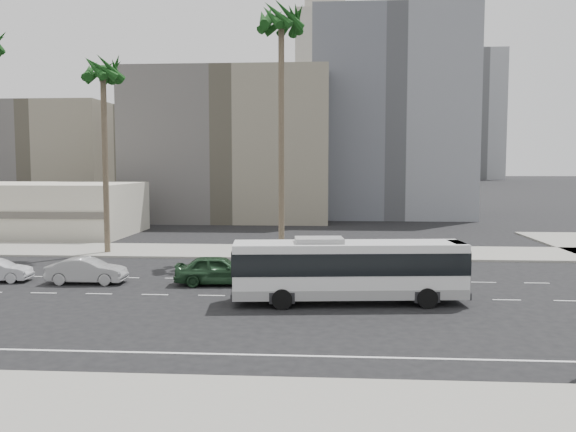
# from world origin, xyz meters

# --- Properties ---
(ground) EXTENTS (700.00, 700.00, 0.00)m
(ground) POSITION_xyz_m (0.00, 0.00, 0.00)
(ground) COLOR black
(ground) RESTS_ON ground
(sidewalk_north) EXTENTS (120.00, 7.00, 0.15)m
(sidewalk_north) POSITION_xyz_m (0.00, 15.50, 0.07)
(sidewalk_north) COLOR gray
(sidewalk_north) RESTS_ON ground
(sidewalk_south) EXTENTS (120.00, 7.00, 0.15)m
(sidewalk_south) POSITION_xyz_m (0.00, -15.50, 0.07)
(sidewalk_south) COLOR gray
(sidewalk_south) RESTS_ON ground
(commercial_low) EXTENTS (22.00, 12.16, 5.00)m
(commercial_low) POSITION_xyz_m (-30.00, 25.99, 2.50)
(commercial_low) COLOR beige
(commercial_low) RESTS_ON ground
(midrise_beige_west) EXTENTS (24.00, 18.00, 18.00)m
(midrise_beige_west) POSITION_xyz_m (-12.00, 45.00, 9.00)
(midrise_beige_west) COLOR #615D57
(midrise_beige_west) RESTS_ON ground
(midrise_gray_center) EXTENTS (20.00, 20.00, 26.00)m
(midrise_gray_center) POSITION_xyz_m (8.00, 52.00, 13.00)
(midrise_gray_center) COLOR slate
(midrise_gray_center) RESTS_ON ground
(midrise_beige_far) EXTENTS (18.00, 16.00, 15.00)m
(midrise_beige_far) POSITION_xyz_m (-38.00, 50.00, 7.50)
(midrise_beige_far) COLOR #615D57
(midrise_beige_far) RESTS_ON ground
(civic_tower) EXTENTS (42.00, 42.00, 129.00)m
(civic_tower) POSITION_xyz_m (-2.00, 250.00, 38.83)
(civic_tower) COLOR beige
(civic_tower) RESTS_ON ground
(highrise_right) EXTENTS (26.00, 26.00, 70.00)m
(highrise_right) POSITION_xyz_m (45.00, 230.00, 35.00)
(highrise_right) COLOR gray
(highrise_right) RESTS_ON ground
(highrise_far) EXTENTS (22.00, 22.00, 60.00)m
(highrise_far) POSITION_xyz_m (70.00, 260.00, 30.00)
(highrise_far) COLOR gray
(highrise_far) RESTS_ON ground
(city_bus) EXTENTS (11.49, 3.65, 3.24)m
(city_bus) POSITION_xyz_m (1.04, -1.15, 1.70)
(city_bus) COLOR silver
(city_bus) RESTS_ON ground
(car_a) EXTENTS (2.35, 5.03, 1.67)m
(car_a) POSITION_xyz_m (-6.18, 2.92, 0.83)
(car_a) COLOR #1E3F24
(car_a) RESTS_ON ground
(car_b) EXTENTS (1.67, 4.47, 1.46)m
(car_b) POSITION_xyz_m (-13.76, 2.74, 0.73)
(car_b) COLOR #9A9A9B
(car_b) RESTS_ON ground
(palm_near) EXTENTS (5.50, 5.50, 18.50)m
(palm_near) POSITION_xyz_m (-3.47, 14.11, 16.76)
(palm_near) COLOR brown
(palm_near) RESTS_ON ground
(palm_mid) EXTENTS (4.80, 4.80, 14.84)m
(palm_mid) POSITION_xyz_m (-16.79, 13.93, 13.35)
(palm_mid) COLOR brown
(palm_mid) RESTS_ON ground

